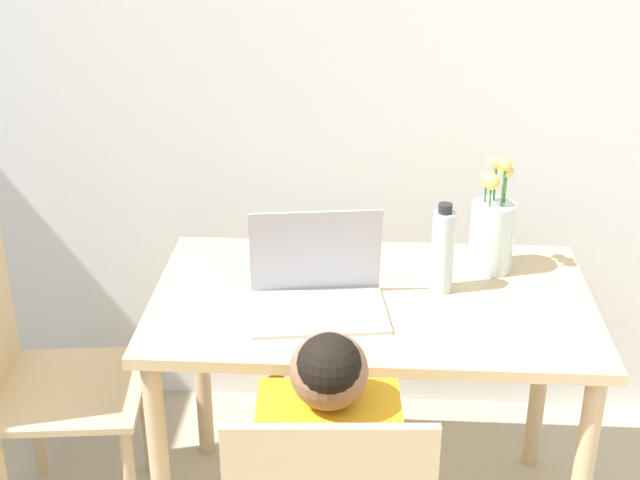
# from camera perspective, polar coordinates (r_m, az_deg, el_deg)

# --- Properties ---
(wall_back) EXTENTS (6.40, 0.05, 2.50)m
(wall_back) POSITION_cam_1_polar(r_m,az_deg,el_deg) (2.73, 0.55, 12.36)
(wall_back) COLOR white
(wall_back) RESTS_ON ground_plane
(dining_table) EXTENTS (1.14, 0.67, 0.74)m
(dining_table) POSITION_cam_1_polar(r_m,az_deg,el_deg) (2.37, 3.28, -5.79)
(dining_table) COLOR #D6B784
(dining_table) RESTS_ON ground_plane
(chair_spare) EXTENTS (0.44, 0.44, 0.92)m
(chair_spare) POSITION_cam_1_polar(r_m,az_deg,el_deg) (2.60, -17.36, -8.36)
(chair_spare) COLOR #D6B784
(chair_spare) RESTS_ON ground_plane
(person_seated) EXTENTS (0.31, 0.44, 0.99)m
(person_seated) POSITION_cam_1_polar(r_m,az_deg,el_deg) (1.94, 0.52, -14.87)
(person_seated) COLOR orange
(person_seated) RESTS_ON ground_plane
(laptop) EXTENTS (0.37, 0.28, 0.24)m
(laptop) POSITION_cam_1_polar(r_m,az_deg,el_deg) (2.25, -0.16, -2.96)
(laptop) COLOR #B2B2B7
(laptop) RESTS_ON dining_table
(flower_vase) EXTENTS (0.12, 0.12, 0.33)m
(flower_vase) POSITION_cam_1_polar(r_m,az_deg,el_deg) (2.45, 10.96, 0.58)
(flower_vase) COLOR silver
(flower_vase) RESTS_ON dining_table
(water_bottle) EXTENTS (0.06, 0.06, 0.25)m
(water_bottle) POSITION_cam_1_polar(r_m,az_deg,el_deg) (2.32, 7.85, -0.67)
(water_bottle) COLOR silver
(water_bottle) RESTS_ON dining_table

